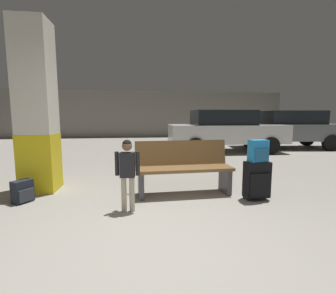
{
  "coord_description": "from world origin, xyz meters",
  "views": [
    {
      "loc": [
        -0.16,
        -2.26,
        1.31
      ],
      "look_at": [
        0.28,
        1.3,
        0.85
      ],
      "focal_mm": 26.02,
      "sensor_mm": 36.0,
      "label": 1
    }
  ],
  "objects_px": {
    "structural_pillar": "(37,109)",
    "child": "(127,168)",
    "backpack_bright": "(258,151)",
    "parked_car_near": "(225,130)",
    "bench": "(183,168)",
    "suitcase": "(257,180)",
    "parked_car_side": "(288,128)",
    "backpack_dark_floor": "(23,191)"
  },
  "relations": [
    {
      "from": "structural_pillar",
      "to": "backpack_bright",
      "type": "bearing_deg",
      "value": -14.91
    },
    {
      "from": "structural_pillar",
      "to": "child",
      "type": "distance_m",
      "value": 2.12
    },
    {
      "from": "backpack_bright",
      "to": "parked_car_side",
      "type": "xyz_separation_m",
      "value": [
        4.22,
        5.73,
        0.03
      ]
    },
    {
      "from": "suitcase",
      "to": "child",
      "type": "bearing_deg",
      "value": -173.39
    },
    {
      "from": "suitcase",
      "to": "backpack_bright",
      "type": "xyz_separation_m",
      "value": [
        0.0,
        -0.0,
        0.45
      ]
    },
    {
      "from": "bench",
      "to": "structural_pillar",
      "type": "bearing_deg",
      "value": 168.93
    },
    {
      "from": "backpack_bright",
      "to": "parked_car_near",
      "type": "relative_size",
      "value": 0.08
    },
    {
      "from": "backpack_bright",
      "to": "parked_car_side",
      "type": "distance_m",
      "value": 7.11
    },
    {
      "from": "structural_pillar",
      "to": "parked_car_near",
      "type": "relative_size",
      "value": 0.7
    },
    {
      "from": "backpack_bright",
      "to": "parked_car_near",
      "type": "distance_m",
      "value": 5.24
    },
    {
      "from": "suitcase",
      "to": "parked_car_side",
      "type": "xyz_separation_m",
      "value": [
        4.22,
        5.73,
        0.48
      ]
    },
    {
      "from": "suitcase",
      "to": "bench",
      "type": "bearing_deg",
      "value": 156.89
    },
    {
      "from": "bench",
      "to": "backpack_dark_floor",
      "type": "distance_m",
      "value": 2.52
    },
    {
      "from": "backpack_dark_floor",
      "to": "parked_car_side",
      "type": "distance_m",
      "value": 9.51
    },
    {
      "from": "bench",
      "to": "parked_car_near",
      "type": "height_order",
      "value": "parked_car_near"
    },
    {
      "from": "backpack_dark_floor",
      "to": "parked_car_near",
      "type": "height_order",
      "value": "parked_car_near"
    },
    {
      "from": "parked_car_near",
      "to": "bench",
      "type": "bearing_deg",
      "value": -117.52
    },
    {
      "from": "parked_car_side",
      "to": "suitcase",
      "type": "bearing_deg",
      "value": -126.36
    },
    {
      "from": "structural_pillar",
      "to": "bench",
      "type": "height_order",
      "value": "structural_pillar"
    },
    {
      "from": "suitcase",
      "to": "backpack_dark_floor",
      "type": "relative_size",
      "value": 1.78
    },
    {
      "from": "suitcase",
      "to": "child",
      "type": "relative_size",
      "value": 0.61
    },
    {
      "from": "suitcase",
      "to": "backpack_bright",
      "type": "relative_size",
      "value": 1.78
    },
    {
      "from": "backpack_bright",
      "to": "backpack_dark_floor",
      "type": "distance_m",
      "value": 3.65
    },
    {
      "from": "bench",
      "to": "child",
      "type": "xyz_separation_m",
      "value": [
        -0.9,
        -0.69,
        0.17
      ]
    },
    {
      "from": "parked_car_side",
      "to": "structural_pillar",
      "type": "bearing_deg",
      "value": -148.36
    },
    {
      "from": "bench",
      "to": "parked_car_side",
      "type": "relative_size",
      "value": 0.38
    },
    {
      "from": "backpack_bright",
      "to": "bench",
      "type": "bearing_deg",
      "value": 156.88
    },
    {
      "from": "structural_pillar",
      "to": "parked_car_near",
      "type": "bearing_deg",
      "value": 40.32
    },
    {
      "from": "structural_pillar",
      "to": "bench",
      "type": "relative_size",
      "value": 1.78
    },
    {
      "from": "backpack_bright",
      "to": "parked_car_side",
      "type": "bearing_deg",
      "value": 53.65
    },
    {
      "from": "suitcase",
      "to": "child",
      "type": "distance_m",
      "value": 2.02
    },
    {
      "from": "parked_car_near",
      "to": "suitcase",
      "type": "bearing_deg",
      "value": -104.58
    },
    {
      "from": "structural_pillar",
      "to": "child",
      "type": "xyz_separation_m",
      "value": [
        1.56,
        -1.17,
        -0.82
      ]
    },
    {
      "from": "child",
      "to": "parked_car_near",
      "type": "distance_m",
      "value": 6.25
    },
    {
      "from": "suitcase",
      "to": "structural_pillar",
      "type": "bearing_deg",
      "value": 165.09
    },
    {
      "from": "suitcase",
      "to": "parked_car_side",
      "type": "bearing_deg",
      "value": 53.64
    },
    {
      "from": "structural_pillar",
      "to": "bench",
      "type": "bearing_deg",
      "value": -11.07
    },
    {
      "from": "backpack_dark_floor",
      "to": "parked_car_side",
      "type": "relative_size",
      "value": 0.08
    },
    {
      "from": "bench",
      "to": "parked_car_side",
      "type": "distance_m",
      "value": 7.48
    },
    {
      "from": "structural_pillar",
      "to": "parked_car_near",
      "type": "distance_m",
      "value": 6.42
    },
    {
      "from": "bench",
      "to": "suitcase",
      "type": "xyz_separation_m",
      "value": [
        1.08,
        -0.46,
        -0.12
      ]
    },
    {
      "from": "suitcase",
      "to": "parked_car_near",
      "type": "distance_m",
      "value": 5.27
    }
  ]
}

